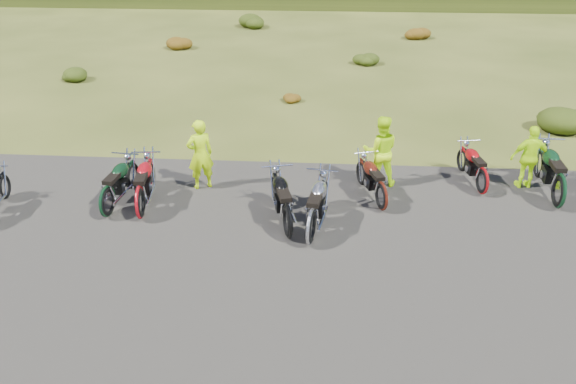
{
  "coord_description": "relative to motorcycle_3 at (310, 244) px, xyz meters",
  "views": [
    {
      "loc": [
        0.86,
        -9.77,
        6.32
      ],
      "look_at": [
        0.15,
        0.43,
        0.99
      ],
      "focal_mm": 35.0,
      "sensor_mm": 36.0,
      "label": 1
    }
  ],
  "objects": [
    {
      "name": "ground",
      "position": [
        -0.64,
        -0.04,
        0.0
      ],
      "size": [
        300.0,
        300.0,
        0.0
      ],
      "primitive_type": "plane",
      "color": "#323D14",
      "rests_on": "ground"
    },
    {
      "name": "gravel_pad",
      "position": [
        -0.64,
        -2.04,
        0.0
      ],
      "size": [
        20.0,
        12.0,
        0.04
      ],
      "primitive_type": "cube",
      "color": "black",
      "rests_on": "ground"
    },
    {
      "name": "shrub_1",
      "position": [
        -9.74,
        11.26,
        0.31
      ],
      "size": [
        1.03,
        1.03,
        0.61
      ],
      "primitive_type": "ellipsoid",
      "color": "#22330C",
      "rests_on": "ground"
    },
    {
      "name": "shrub_2",
      "position": [
        -6.84,
        16.56,
        0.38
      ],
      "size": [
        1.3,
        1.3,
        0.77
      ],
      "primitive_type": "ellipsoid",
      "color": "#63340C",
      "rests_on": "ground"
    },
    {
      "name": "shrub_3",
      "position": [
        -3.94,
        21.86,
        0.46
      ],
      "size": [
        1.56,
        1.56,
        0.92
      ],
      "primitive_type": "ellipsoid",
      "color": "#22330C",
      "rests_on": "ground"
    },
    {
      "name": "shrub_4",
      "position": [
        -1.04,
        9.16,
        0.23
      ],
      "size": [
        0.77,
        0.77,
        0.45
      ],
      "primitive_type": "ellipsoid",
      "color": "#63340C",
      "rests_on": "ground"
    },
    {
      "name": "shrub_5",
      "position": [
        1.86,
        14.46,
        0.31
      ],
      "size": [
        1.03,
        1.03,
        0.61
      ],
      "primitive_type": "ellipsoid",
      "color": "#22330C",
      "rests_on": "ground"
    },
    {
      "name": "shrub_6",
      "position": [
        4.76,
        19.76,
        0.38
      ],
      "size": [
        1.3,
        1.3,
        0.77
      ],
      "primitive_type": "ellipsoid",
      "color": "#63340C",
      "rests_on": "ground"
    },
    {
      "name": "shrub_7",
      "position": [
        7.66,
        7.06,
        0.46
      ],
      "size": [
        1.56,
        1.56,
        0.92
      ],
      "primitive_type": "ellipsoid",
      "color": "#22330C",
      "rests_on": "ground"
    },
    {
      "name": "motorcycle_1",
      "position": [
        -3.8,
        0.79,
        0.0
      ],
      "size": [
        0.95,
        2.18,
        1.11
      ],
      "primitive_type": null,
      "rotation": [
        0.0,
        0.0,
        1.69
      ],
      "color": "maroon",
      "rests_on": "ground"
    },
    {
      "name": "motorcycle_2",
      "position": [
        -4.55,
        0.81,
        0.0
      ],
      "size": [
        0.87,
        2.09,
        1.06
      ],
      "primitive_type": null,
      "rotation": [
        0.0,
        0.0,
        1.47
      ],
      "color": "black",
      "rests_on": "ground"
    },
    {
      "name": "motorcycle_3",
      "position": [
        0.0,
        0.0,
        0.0
      ],
      "size": [
        1.07,
        2.27,
        1.14
      ],
      "primitive_type": null,
      "rotation": [
        0.0,
        0.0,
        1.41
      ],
      "color": "#A2A2A7",
      "rests_on": "ground"
    },
    {
      "name": "motorcycle_4",
      "position": [
        1.55,
        1.53,
        0.0
      ],
      "size": [
        1.19,
        2.01,
        1.0
      ],
      "primitive_type": null,
      "rotation": [
        0.0,
        0.0,
        1.88
      ],
      "color": "#45140B",
      "rests_on": "ground"
    },
    {
      "name": "motorcycle_5",
      "position": [
        -0.49,
        0.2,
        0.0
      ],
      "size": [
        1.25,
        2.27,
        1.13
      ],
      "primitive_type": null,
      "rotation": [
        0.0,
        0.0,
        1.83
      ],
      "color": "black",
      "rests_on": "ground"
    },
    {
      "name": "motorcycle_6",
      "position": [
        4.02,
        2.49,
        0.0
      ],
      "size": [
        0.94,
        1.95,
        0.98
      ],
      "primitive_type": null,
      "rotation": [
        0.0,
        0.0,
        1.75
      ],
      "color": "maroon",
      "rests_on": "ground"
    },
    {
      "name": "motorcycle_7",
      "position": [
        5.6,
        1.93,
        0.0
      ],
      "size": [
        0.87,
        2.33,
        1.21
      ],
      "primitive_type": null,
      "rotation": [
        0.0,
        0.0,
        1.53
      ],
      "color": "black",
      "rests_on": "ground"
    },
    {
      "name": "person_middle",
      "position": [
        -2.74,
        2.35,
        0.87
      ],
      "size": [
        0.76,
        0.67,
        1.75
      ],
      "primitive_type": "imported",
      "rotation": [
        0.0,
        0.0,
        3.63
      ],
      "color": "#B3E50C",
      "rests_on": "ground"
    },
    {
      "name": "person_right_a",
      "position": [
        1.59,
        2.84,
        0.89
      ],
      "size": [
        0.89,
        0.7,
        1.77
      ],
      "primitive_type": "imported",
      "rotation": [
        0.0,
        0.0,
        3.18
      ],
      "color": "#B3E50C",
      "rests_on": "ground"
    },
    {
      "name": "person_right_b",
      "position": [
        5.17,
        2.92,
        0.79
      ],
      "size": [
        0.96,
        0.48,
        1.58
      ],
      "primitive_type": "imported",
      "rotation": [
        0.0,
        0.0,
        3.25
      ],
      "color": "#B3E50C",
      "rests_on": "ground"
    }
  ]
}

